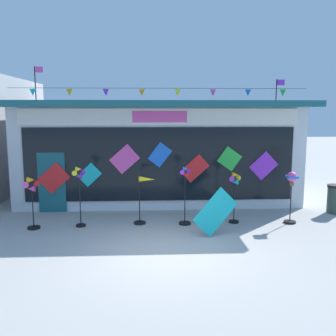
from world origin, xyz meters
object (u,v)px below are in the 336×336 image
wind_spinner_right (235,189)px  trash_bin (335,199)px  kite_shop_building (158,149)px  wind_spinner_center_right (185,194)px  wind_spinner_far_right (291,186)px  wind_spinner_left (79,186)px  wind_spinner_center_left (144,196)px  display_kite_on_ground (215,212)px  wind_spinner_far_left (32,195)px

wind_spinner_right → trash_bin: wind_spinner_right is taller
kite_shop_building → wind_spinner_center_right: kite_shop_building is taller
kite_shop_building → wind_spinner_far_right: size_ratio=6.63×
wind_spinner_left → wind_spinner_center_left: wind_spinner_left is taller
wind_spinner_center_left → wind_spinner_left: bearing=-173.8°
wind_spinner_far_right → trash_bin: size_ratio=1.65×
trash_bin → wind_spinner_far_right: bearing=-151.2°
wind_spinner_center_right → wind_spinner_center_left: bearing=173.7°
kite_shop_building → wind_spinner_right: bearing=-62.1°
wind_spinner_right → wind_spinner_center_left: bearing=178.9°
wind_spinner_center_right → wind_spinner_far_right: (3.18, -0.00, 0.21)m
wind_spinner_right → display_kite_on_ground: (-0.76, -1.08, -0.41)m
wind_spinner_center_right → wind_spinner_right: size_ratio=1.12×
wind_spinner_left → wind_spinner_center_left: size_ratio=1.24×
kite_shop_building → wind_spinner_center_right: bearing=-80.6°
kite_shop_building → wind_spinner_left: (-2.37, -4.29, -0.66)m
wind_spinner_right → wind_spinner_far_right: size_ratio=1.00×
kite_shop_building → wind_spinner_center_left: 4.24m
wind_spinner_center_left → wind_spinner_center_right: (1.21, -0.13, 0.06)m
kite_shop_building → trash_bin: bearing=-29.0°
wind_spinner_center_right → wind_spinner_far_right: bearing=-0.0°
wind_spinner_center_left → wind_spinner_center_right: size_ratio=0.82×
wind_spinner_far_right → wind_spinner_center_left: bearing=178.2°
display_kite_on_ground → wind_spinner_center_left: bearing=149.9°
kite_shop_building → wind_spinner_far_left: (-3.68, -4.45, -0.85)m
wind_spinner_far_left → wind_spinner_far_right: (7.56, 0.22, 0.13)m
wind_spinner_center_right → display_kite_on_ground: bearing=-53.6°
kite_shop_building → trash_bin: 6.73m
wind_spinner_far_left → display_kite_on_ground: 5.18m
wind_spinner_center_left → wind_spinner_right: (2.71, -0.05, 0.20)m
wind_spinner_center_left → wind_spinner_center_right: wind_spinner_center_right is taller
wind_spinner_far_left → wind_spinner_center_right: bearing=2.9°
wind_spinner_left → trash_bin: (8.12, 1.10, -0.72)m
wind_spinner_left → display_kite_on_ground: size_ratio=1.46×
wind_spinner_left → wind_spinner_center_right: wind_spinner_left is taller
wind_spinner_right → wind_spinner_far_right: 1.69m
trash_bin → wind_spinner_center_left: bearing=-171.9°
wind_spinner_left → display_kite_on_ground: 3.95m
wind_spinner_far_left → wind_spinner_center_right: size_ratio=0.87×
wind_spinner_center_right → display_kite_on_ground: size_ratio=1.44×
trash_bin → wind_spinner_right: bearing=-165.1°
wind_spinner_right → display_kite_on_ground: 1.38m
display_kite_on_ground → wind_spinner_far_right: bearing=22.1°
wind_spinner_center_left → wind_spinner_far_right: (4.40, -0.13, 0.28)m
wind_spinner_far_left → wind_spinner_far_right: size_ratio=0.97×
kite_shop_building → wind_spinner_center_left: (-0.52, -4.09, -1.00)m
wind_spinner_far_left → kite_shop_building: bearing=50.4°
wind_spinner_center_right → trash_bin: 5.18m
wind_spinner_center_right → trash_bin: bearing=11.5°
wind_spinner_center_left → wind_spinner_far_left: bearing=-173.6°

